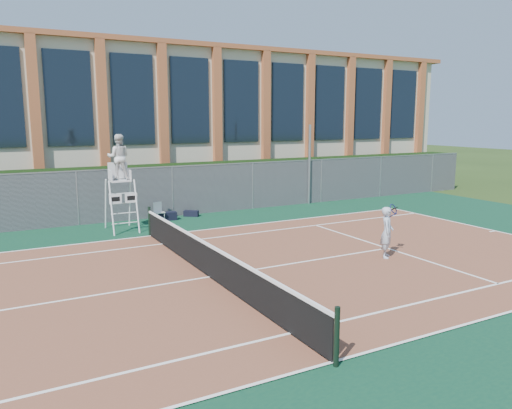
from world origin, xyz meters
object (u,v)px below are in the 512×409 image
umpire_chair (119,160)px  plastic_chair (158,210)px  steel_pole (309,165)px  tennis_player (387,232)px

umpire_chair → plastic_chair: size_ratio=4.63×
steel_pole → plastic_chair: size_ratio=4.93×
umpire_chair → plastic_chair: (1.78, 0.96, -2.26)m
steel_pole → umpire_chair: size_ratio=1.06×
plastic_chair → tennis_player: tennis_player is taller
steel_pole → plastic_chair: bearing=-175.1°
steel_pole → umpire_chair: (-9.86, -1.65, 0.75)m
steel_pole → tennis_player: size_ratio=2.48×
umpire_chair → tennis_player: (6.28, -7.85, -1.91)m
plastic_chair → tennis_player: size_ratio=0.50×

